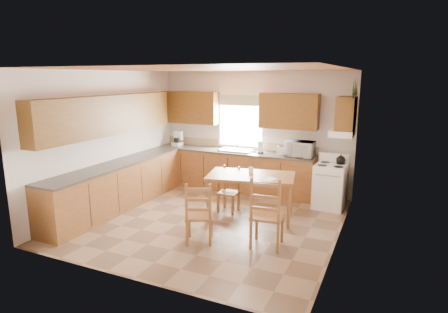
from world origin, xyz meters
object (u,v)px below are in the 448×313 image
at_px(stove, 330,187).
at_px(chair_far_left, 246,173).
at_px(dining_table, 251,196).
at_px(chair_near_right, 267,212).
at_px(microwave, 300,149).
at_px(chair_near_left, 199,212).
at_px(chair_far_right, 229,190).

distance_m(stove, chair_far_left, 1.88).
bearing_deg(dining_table, chair_near_right, -69.00).
height_order(stove, microwave, microwave).
distance_m(chair_near_right, chair_far_left, 2.68).
distance_m(dining_table, chair_near_right, 1.20).
bearing_deg(microwave, chair_near_right, -85.35).
relative_size(stove, chair_far_left, 0.91).
bearing_deg(stove, chair_far_left, 178.98).
distance_m(microwave, chair_near_left, 3.02).
bearing_deg(stove, chair_near_left, -119.01).
height_order(dining_table, chair_near_right, chair_near_right).
bearing_deg(chair_far_left, chair_far_right, -93.35).
xyz_separation_m(dining_table, chair_near_left, (-0.38, -1.29, 0.08)).
bearing_deg(chair_far_right, dining_table, -15.69).
xyz_separation_m(chair_far_left, chair_far_right, (0.11, -1.20, -0.04)).
height_order(chair_near_right, chair_far_left, chair_near_right).
xyz_separation_m(chair_near_right, chair_far_right, (-1.16, 1.16, -0.13)).
relative_size(microwave, chair_near_left, 0.55).
xyz_separation_m(microwave, chair_near_left, (-0.91, -2.82, -0.59)).
bearing_deg(chair_near_left, chair_far_right, -108.21).
bearing_deg(stove, chair_far_right, -145.43).
xyz_separation_m(microwave, chair_near_right, (0.12, -2.53, -0.52)).
distance_m(dining_table, chair_near_left, 1.35).
relative_size(chair_near_right, chair_far_right, 1.29).
distance_m(chair_near_left, chair_far_left, 2.66).
height_order(chair_near_left, chair_far_right, chair_near_left).
xyz_separation_m(dining_table, chair_near_right, (0.64, -1.00, 0.15)).
height_order(stove, chair_near_left, chair_near_left).
distance_m(chair_near_left, chair_near_right, 1.06).
distance_m(microwave, chair_far_right, 1.84).
xyz_separation_m(dining_table, chair_far_right, (-0.51, 0.15, 0.02)).
bearing_deg(chair_near_left, stove, -146.69).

